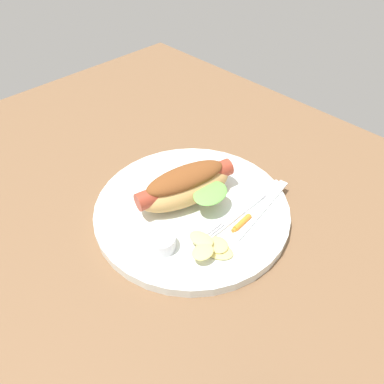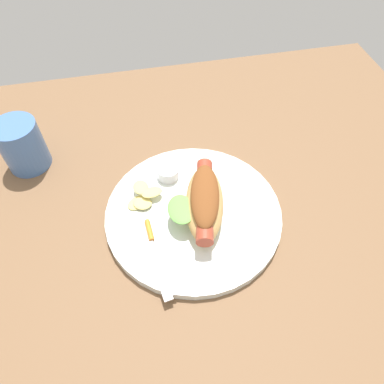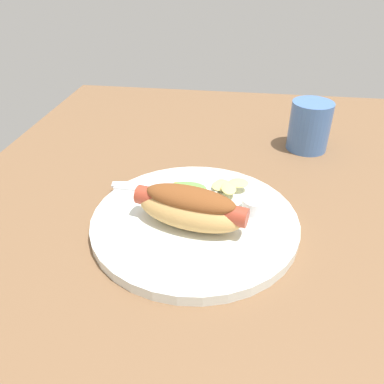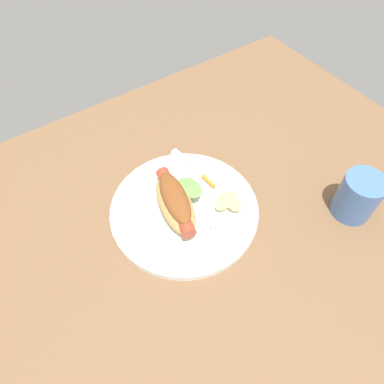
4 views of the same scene
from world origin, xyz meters
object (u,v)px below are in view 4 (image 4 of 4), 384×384
object	(u,v)px
plate	(184,210)
drinking_cup	(358,196)
fork	(192,175)
chips_pile	(228,201)
knife	(196,168)
hot_dog	(175,201)
carrot_garnish	(209,182)
sauce_ramekin	(222,228)

from	to	relation	value
plate	drinking_cup	world-z (taller)	drinking_cup
drinking_cup	fork	bearing A→B (deg)	-48.09
plate	chips_pile	xyz separation A→B (cm)	(-8.20, 4.30, 1.68)
plate	fork	bearing A→B (deg)	-135.43
knife	chips_pile	distance (cm)	11.74
fork	chips_pile	distance (cm)	10.66
hot_dog	carrot_garnish	distance (cm)	10.36
sauce_ramekin	chips_pile	distance (cm)	6.91
chips_pile	carrot_garnish	xyz separation A→B (cm)	(0.12, -6.68, -0.44)
chips_pile	carrot_garnish	world-z (taller)	chips_pile
fork	sauce_ramekin	bearing A→B (deg)	-12.57
fork	carrot_garnish	world-z (taller)	carrot_garnish
plate	drinking_cup	bearing A→B (deg)	146.44
hot_dog	sauce_ramekin	distance (cm)	10.59
sauce_ramekin	knife	distance (cm)	17.03
plate	sauce_ramekin	distance (cm)	9.50
chips_pile	carrot_garnish	distance (cm)	6.69
sauce_ramekin	chips_pile	size ratio (longest dim) A/B	0.56
knife	carrot_garnish	world-z (taller)	carrot_garnish
sauce_ramekin	fork	bearing A→B (deg)	-102.32
sauce_ramekin	carrot_garnish	world-z (taller)	sauce_ramekin
fork	knife	bearing A→B (deg)	124.96
fork	drinking_cup	distance (cm)	34.35
fork	chips_pile	size ratio (longest dim) A/B	2.41
hot_dog	carrot_garnish	xyz separation A→B (cm)	(-9.82, -1.93, -2.67)
fork	chips_pile	bearing A→B (deg)	10.31
hot_dog	knife	size ratio (longest dim) A/B	1.08
sauce_ramekin	carrot_garnish	xyz separation A→B (cm)	(-5.10, -11.19, -0.66)
chips_pile	plate	bearing A→B (deg)	-27.67
drinking_cup	carrot_garnish	bearing A→B (deg)	-45.89
plate	carrot_garnish	bearing A→B (deg)	-163.59
carrot_garnish	drinking_cup	xyz separation A→B (cm)	(-21.02, 21.68, 2.93)
sauce_ramekin	plate	bearing A→B (deg)	-71.33
plate	hot_dog	distance (cm)	4.31
plate	hot_dog	bearing A→B (deg)	-14.40
plate	drinking_cup	size ratio (longest dim) A/B	3.10
hot_dog	chips_pile	bearing A→B (deg)	77.61
fork	drinking_cup	size ratio (longest dim) A/B	1.73
fork	plate	bearing A→B (deg)	-45.69
sauce_ramekin	fork	xyz separation A→B (cm)	(-3.27, -14.97, -0.90)
knife	drinking_cup	world-z (taller)	drinking_cup
plate	carrot_garnish	size ratio (longest dim) A/B	7.49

